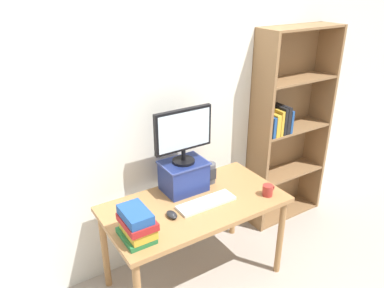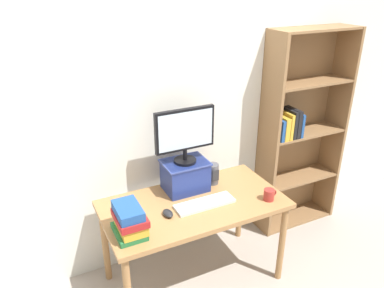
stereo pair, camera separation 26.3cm
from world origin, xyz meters
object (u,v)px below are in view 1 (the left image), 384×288
Objects in this scene: desk at (195,211)px; book_stack at (137,224)px; keyboard at (206,203)px; riser_box at (184,175)px; bookshelf_unit at (287,127)px; computer_monitor at (183,133)px; computer_mouse at (172,215)px; desk_speaker at (210,173)px; coffee_mug at (268,190)px.

desk is 0.57m from book_stack.
keyboard is at bearing -48.95° from desk.
riser_box reaches higher than book_stack.
bookshelf_unit is 4.02× the size of computer_monitor.
computer_mouse reaches higher than keyboard.
book_stack reaches higher than desk_speaker.
desk is 2.89× the size of computer_monitor.
computer_monitor is 0.75m from book_stack.
coffee_mug is (0.75, -0.14, 0.03)m from computer_mouse.
computer_monitor reaches higher than coffee_mug.
book_stack is 1.59× the size of desk_speaker.
book_stack is at bearing -164.74° from computer_mouse.
desk_speaker is at bearing -2.55° from riser_box.
computer_monitor is 1.76× the size of book_stack.
book_stack is at bearing -164.93° from bookshelf_unit.
book_stack is at bearing 176.52° from coffee_mug.
computer_monitor is 1.03× the size of keyboard.
computer_mouse is at bearing -163.42° from desk.
riser_box is at bearing -174.05° from bookshelf_unit.
riser_box reaches higher than keyboard.
computer_mouse is 0.56m from desk_speaker.
desk_speaker is (0.23, -0.01, -0.04)m from riser_box.
book_stack is 2.45× the size of coffee_mug.
keyboard is at bearing -83.22° from riser_box.
bookshelf_unit is 0.91m from coffee_mug.
desk is at bearing -97.39° from computer_monitor.
bookshelf_unit is 1.82m from book_stack.
computer_monitor is at bearing 177.81° from desk_speaker.
desk_speaker is (0.23, -0.01, -0.39)m from computer_monitor.
riser_box is 0.29m from keyboard.
computer_monitor reaches higher than desk_speaker.
computer_monitor reaches higher than keyboard.
computer_mouse is 0.63× the size of desk_speaker.
keyboard is 0.48m from coffee_mug.
riser_box is 0.74× the size of computer_monitor.
computer_monitor is at bearing -173.98° from bookshelf_unit.
bookshelf_unit is 1.25m from keyboard.
bookshelf_unit is (1.23, 0.32, 0.30)m from desk.
riser_box is 2.06× the size of desk_speaker.
desk is 0.26m from computer_mouse.
book_stack is at bearing -171.78° from keyboard.
keyboard is 4.27× the size of computer_mouse.
computer_mouse is 0.97× the size of coffee_mug.
coffee_mug is (0.49, -0.41, -0.43)m from computer_monitor.
desk_speaker is at bearing -172.02° from bookshelf_unit.
computer_monitor is 0.53m from keyboard.
computer_mouse is 0.76m from coffee_mug.
bookshelf_unit is at bearing 5.95° from riser_box.
keyboard is 4.16× the size of coffee_mug.
riser_box reaches higher than desk_speaker.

